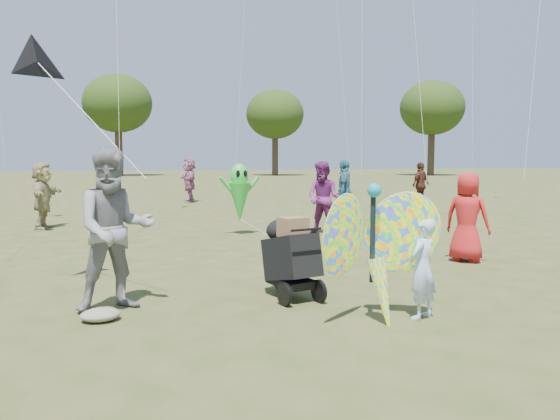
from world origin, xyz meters
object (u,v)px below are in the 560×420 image
at_px(crowd_a, 467,217).
at_px(crowd_j, 189,180).
at_px(crowd_h, 421,185).
at_px(alien_kite, 240,195).
at_px(crowd_c, 344,190).
at_px(adult_man, 115,229).
at_px(crowd_e, 324,198).
at_px(butterfly_kite, 377,252).
at_px(crowd_d, 43,195).
at_px(jogging_stroller, 290,252).
at_px(child_girl, 422,268).

xyz_separation_m(crowd_a, crowd_j, (-1.86, 15.29, 0.14)).
xyz_separation_m(crowd_h, alien_kite, (-8.66, -4.79, 0.11)).
bearing_deg(crowd_c, adult_man, -8.35).
xyz_separation_m(crowd_e, butterfly_kite, (-2.58, -6.74, -0.09)).
distance_m(crowd_c, crowd_h, 5.70).
bearing_deg(crowd_d, crowd_j, -20.27).
bearing_deg(jogging_stroller, child_girl, -64.11).
relative_size(child_girl, crowd_e, 0.66).
height_order(crowd_c, alien_kite, crowd_c).
distance_m(crowd_j, jogging_stroller, 16.64).
height_order(child_girl, crowd_h, crowd_h).
height_order(child_girl, alien_kite, alien_kite).
bearing_deg(crowd_h, crowd_d, -14.51).
height_order(adult_man, crowd_d, adult_man).
height_order(adult_man, crowd_h, adult_man).
bearing_deg(child_girl, crowd_h, -150.29).
height_order(crowd_c, crowd_e, crowd_c).
xyz_separation_m(child_girl, adult_man, (-3.28, 1.69, 0.40)).
height_order(crowd_c, crowd_d, crowd_c).
distance_m(adult_man, jogging_stroller, 2.27).
bearing_deg(child_girl, adult_man, -52.10).
relative_size(child_girl, crowd_h, 0.69).
bearing_deg(crowd_h, crowd_e, 16.90).
distance_m(jogging_stroller, butterfly_kite, 1.49).
bearing_deg(butterfly_kite, crowd_h, 52.63).
relative_size(adult_man, crowd_e, 1.11).
bearing_deg(crowd_a, adult_man, 66.17).
relative_size(crowd_c, alien_kite, 1.05).
xyz_separation_m(adult_man, alien_kite, (3.34, 5.75, -0.03)).
bearing_deg(crowd_a, child_girl, 99.93).
bearing_deg(jogging_stroller, crowd_h, 37.93).
bearing_deg(child_girl, crowd_a, -161.93).
xyz_separation_m(crowd_d, crowd_h, (13.16, 1.75, -0.03)).
xyz_separation_m(crowd_e, jogging_stroller, (-3.06, -5.34, -0.28)).
bearing_deg(crowd_e, crowd_d, -157.59).
height_order(crowd_d, jogging_stroller, crowd_d).
height_order(crowd_a, jogging_stroller, crowd_a).
bearing_deg(crowd_c, crowd_h, 156.75).
bearing_deg(crowd_j, butterfly_kite, -1.05).
height_order(crowd_a, crowd_c, crowd_c).
relative_size(crowd_a, crowd_d, 0.91).
bearing_deg(crowd_c, crowd_a, 26.55).
height_order(child_girl, crowd_d, crowd_d).
bearing_deg(crowd_d, crowd_h, -66.55).
relative_size(crowd_a, crowd_e, 0.90).
relative_size(crowd_h, jogging_stroller, 1.57).
relative_size(crowd_a, crowd_h, 0.94).
bearing_deg(crowd_a, jogging_stroller, 74.18).
relative_size(adult_man, butterfly_kite, 1.12).
relative_size(crowd_e, butterfly_kite, 1.00).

